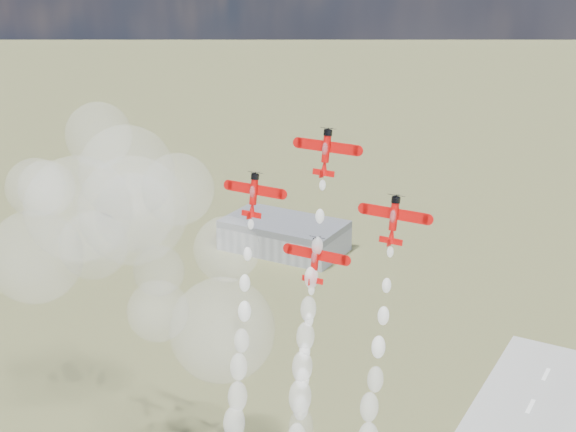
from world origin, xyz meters
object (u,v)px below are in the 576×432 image
at_px(plane_lead, 326,151).
at_px(plane_right, 394,219).
at_px(hangar, 284,235).
at_px(plane_left, 254,194).
at_px(plane_slot, 315,259).

relative_size(plane_lead, plane_right, 1.00).
distance_m(hangar, plane_left, 204.63).
height_order(hangar, plane_lead, plane_lead).
bearing_deg(plane_slot, plane_right, 7.65).
relative_size(plane_left, plane_slot, 1.00).
distance_m(plane_lead, plane_left, 15.39).
xyz_separation_m(plane_lead, plane_left, (-12.60, -1.69, -8.66)).
height_order(plane_lead, plane_left, plane_lead).
distance_m(hangar, plane_slot, 208.60).
distance_m(hangar, plane_right, 216.68).
height_order(hangar, plane_right, plane_right).
relative_size(plane_right, plane_slot, 1.00).
relative_size(hangar, plane_slot, 4.70).
bearing_deg(plane_lead, plane_slot, -90.00).
relative_size(hangar, plane_left, 4.70).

